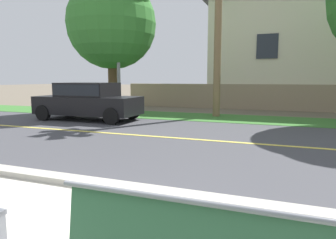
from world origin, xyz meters
The scene contains 10 objects.
ground_plane centered at (0.00, 8.00, 0.00)m, with size 140.00×140.00×0.00m, color #665B4C.
curb_edge centered at (0.00, 2.35, 0.06)m, with size 44.00×0.30×0.11m, color #ADA89E.
street_asphalt centered at (0.00, 6.50, 0.00)m, with size 52.00×8.00×0.01m, color #424247.
road_centre_line centered at (0.00, 6.50, 0.01)m, with size 48.00×0.14×0.01m, color #E0CC4C.
far_verge_grass centered at (0.00, 11.39, 0.01)m, with size 48.00×2.80×0.02m, color #38702D.
car_black_near centered at (-5.52, 8.90, 0.85)m, with size 4.30×1.86×1.54m.
streetlamp centered at (-5.24, 11.20, 3.89)m, with size 0.24×2.10×6.78m.
shade_tree_far_left centered at (-5.81, 11.58, 4.66)m, with size 4.34×4.34×7.17m.
garden_wall centered at (-0.48, 15.66, 0.70)m, with size 13.00×0.36×1.40m, color gray.
house_across_street centered at (3.81, 18.86, 3.45)m, with size 12.76×6.91×6.81m.
Camera 1 is at (1.89, -1.51, 1.70)m, focal length 32.00 mm.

